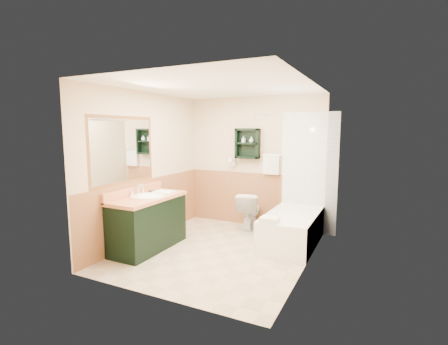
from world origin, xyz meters
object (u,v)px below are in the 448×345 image
at_px(wall_shelf, 247,143).
at_px(vanity_book, 147,186).
at_px(bathtub, 292,228).
at_px(toilet, 249,211).
at_px(soap_bottle_b, 251,140).
at_px(soap_bottle_a, 244,141).
at_px(hair_dryer, 233,162).
at_px(vanity, 148,223).

xyz_separation_m(wall_shelf, vanity_book, (-1.06, -1.57, -0.62)).
relative_size(bathtub, toilet, 2.19).
height_order(wall_shelf, soap_bottle_b, wall_shelf).
xyz_separation_m(bathtub, soap_bottle_b, (-0.95, 0.60, 1.36)).
bearing_deg(soap_bottle_a, hair_dryer, 172.49).
bearing_deg(vanity, soap_bottle_b, 61.11).
distance_m(soap_bottle_a, soap_bottle_b, 0.15).
height_order(bathtub, vanity_book, vanity_book).
bearing_deg(vanity, toilet, 57.02).
xyz_separation_m(vanity, soap_bottle_b, (0.97, 1.77, 1.20)).
xyz_separation_m(hair_dryer, soap_bottle_b, (0.38, -0.03, 0.41)).
bearing_deg(bathtub, wall_shelf, 149.25).
height_order(vanity, soap_bottle_b, soap_bottle_b).
height_order(vanity, bathtub, vanity).
bearing_deg(soap_bottle_b, vanity_book, -126.10).
relative_size(wall_shelf, vanity, 0.43).
bearing_deg(hair_dryer, vanity_book, -115.50).
relative_size(toilet, soap_bottle_a, 5.79).
bearing_deg(wall_shelf, hair_dryer, 175.24).
height_order(wall_shelf, vanity, wall_shelf).
height_order(vanity, soap_bottle_a, soap_bottle_a).
xyz_separation_m(hair_dryer, soap_bottle_a, (0.23, -0.03, 0.39)).
bearing_deg(wall_shelf, soap_bottle_a, -176.06).
bearing_deg(hair_dryer, soap_bottle_a, -7.51).
bearing_deg(soap_bottle_a, bathtub, -28.86).
bearing_deg(wall_shelf, vanity, -116.80).
xyz_separation_m(wall_shelf, vanity, (-0.89, -1.77, -1.15)).
bearing_deg(bathtub, soap_bottle_a, 151.14).
bearing_deg(vanity_book, soap_bottle_b, 34.14).
distance_m(toilet, vanity_book, 1.91).
distance_m(toilet, soap_bottle_a, 1.29).
height_order(vanity, vanity_book, vanity_book).
relative_size(vanity, vanity_book, 5.24).
xyz_separation_m(wall_shelf, bathtub, (1.03, -0.61, -1.30)).
bearing_deg(soap_bottle_b, bathtub, -32.62).
distance_m(vanity, soap_bottle_a, 2.28).
bearing_deg(vanity_book, wall_shelf, 36.18).
relative_size(hair_dryer, soap_bottle_b, 2.23).
bearing_deg(vanity, vanity_book, 129.01).
bearing_deg(vanity_book, toilet, 29.37).
bearing_deg(soap_bottle_a, vanity, -114.96).
bearing_deg(hair_dryer, wall_shelf, -4.76).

